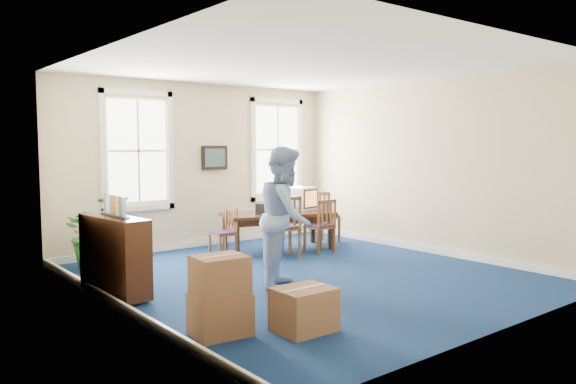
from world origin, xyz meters
TOP-DOWN VIEW (x-y plane):
  - floor at (0.00, 0.00)m, footprint 6.50×6.50m
  - ceiling at (0.00, 0.00)m, footprint 6.50×6.50m
  - wall_back at (0.00, 3.25)m, footprint 6.50×0.00m
  - wall_front at (0.00, -3.25)m, footprint 6.50×0.00m
  - wall_left at (-3.00, 0.00)m, footprint 0.00×6.50m
  - wall_right at (3.00, 0.00)m, footprint 0.00×6.50m
  - baseboard_back at (0.00, 3.22)m, footprint 6.00×0.04m
  - baseboard_left at (-2.97, 0.00)m, footprint 0.04×6.50m
  - baseboard_right at (2.97, 0.00)m, footprint 0.04×6.50m
  - window_left at (-1.30, 3.23)m, footprint 1.40×0.12m
  - window_right at (1.90, 3.23)m, footprint 1.40×0.12m
  - wall_picture at (0.30, 3.20)m, footprint 0.58×0.06m
  - conference_table at (0.96, 1.99)m, footprint 2.27×1.46m
  - crt_tv at (1.58, 2.04)m, footprint 0.61×0.64m
  - game_console at (1.87, 1.99)m, footprint 0.21×0.23m
  - equipment_bag at (0.72, 2.04)m, footprint 0.45×0.37m
  - chair_near_left at (0.53, 1.27)m, footprint 0.63×0.63m
  - chair_near_right at (1.39, 1.27)m, footprint 0.46×0.46m
  - chair_end_left at (-0.28, 1.99)m, footprint 0.40×0.40m
  - chair_end_right at (2.20, 1.99)m, footprint 0.59×0.59m
  - man at (-0.64, -0.27)m, footprint 1.22×1.22m
  - credenza at (-2.75, 0.75)m, footprint 0.51×1.35m
  - brochure_rack at (-2.73, 0.75)m, footprint 0.33×0.68m
  - potted_plant at (-2.33, 2.60)m, footprint 1.08×0.94m
  - cardboard_boxes at (-2.25, -1.35)m, footprint 1.59×1.59m

SIDE VIEW (x-z plane):
  - floor at x=0.00m, z-range 0.00..0.00m
  - baseboard_back at x=0.00m, z-range 0.00..0.12m
  - baseboard_left at x=-2.97m, z-range 0.00..0.12m
  - baseboard_right at x=2.97m, z-range 0.00..0.12m
  - conference_table at x=0.96m, z-range 0.00..0.71m
  - chair_end_left at x=-0.28m, z-range 0.00..0.88m
  - cardboard_boxes at x=-2.25m, z-range 0.00..0.90m
  - chair_near_right at x=1.39m, z-range 0.00..1.00m
  - credenza at x=-2.75m, z-range 0.00..1.04m
  - chair_end_right at x=2.20m, z-range 0.00..1.06m
  - chair_near_left at x=0.53m, z-range 0.00..1.12m
  - potted_plant at x=-2.33m, z-range 0.00..1.18m
  - game_console at x=1.87m, z-range 0.71..0.76m
  - equipment_bag at x=0.72m, z-range 0.71..0.91m
  - crt_tv at x=1.58m, z-range 0.71..1.17m
  - man at x=-0.64m, z-range 0.00..1.99m
  - brochure_rack at x=-2.73m, z-range 1.04..1.34m
  - wall_back at x=0.00m, z-range -1.65..4.85m
  - wall_front at x=0.00m, z-range -1.65..4.85m
  - wall_left at x=-3.00m, z-range -1.65..4.85m
  - wall_right at x=3.00m, z-range -1.65..4.85m
  - wall_picture at x=0.30m, z-range 1.51..1.99m
  - window_left at x=-1.30m, z-range 0.80..3.00m
  - window_right at x=1.90m, z-range 0.80..3.00m
  - ceiling at x=0.00m, z-range 3.20..3.20m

